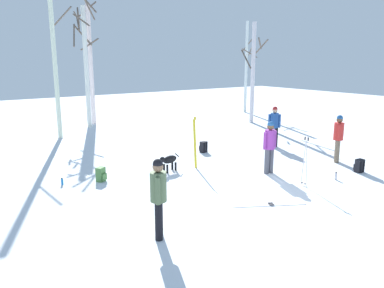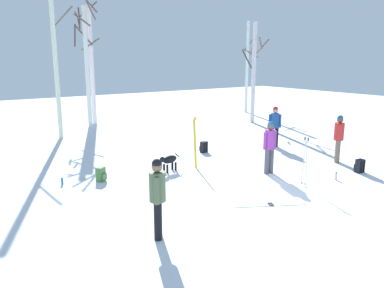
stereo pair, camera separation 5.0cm
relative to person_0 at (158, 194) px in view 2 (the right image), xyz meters
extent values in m
plane|color=white|center=(3.49, 0.69, -0.98)|extent=(60.00, 60.00, 0.00)
cylinder|color=black|center=(0.05, 0.08, -0.57)|extent=(0.16, 0.16, 0.82)
cylinder|color=black|center=(-0.05, -0.08, -0.57)|extent=(0.16, 0.16, 0.82)
cylinder|color=#566B47|center=(0.00, 0.00, 0.15)|extent=(0.34, 0.34, 0.62)
sphere|color=#997051|center=(0.00, 0.00, 0.57)|extent=(0.22, 0.22, 0.22)
sphere|color=black|center=(0.00, 0.00, 0.63)|extent=(0.21, 0.21, 0.21)
cylinder|color=#566B47|center=(0.11, 0.18, 0.13)|extent=(0.10, 0.10, 0.56)
cylinder|color=#566B47|center=(-0.11, -0.18, 0.13)|extent=(0.10, 0.10, 0.56)
cylinder|color=#4C4C56|center=(5.33, 1.94, -0.57)|extent=(0.16, 0.16, 0.82)
cylinder|color=#4C4C56|center=(5.16, 1.95, -0.57)|extent=(0.16, 0.16, 0.82)
cylinder|color=purple|center=(5.24, 1.95, 0.15)|extent=(0.34, 0.34, 0.62)
sphere|color=brown|center=(5.24, 1.95, 0.57)|extent=(0.22, 0.22, 0.22)
sphere|color=#265999|center=(5.24, 1.95, 0.63)|extent=(0.21, 0.21, 0.21)
cylinder|color=purple|center=(5.45, 1.94, 0.13)|extent=(0.10, 0.10, 0.56)
cylinder|color=purple|center=(5.04, 1.96, 0.13)|extent=(0.10, 0.10, 0.56)
cylinder|color=black|center=(8.14, 4.60, -0.57)|extent=(0.16, 0.16, 0.82)
cylinder|color=black|center=(8.28, 4.48, -0.57)|extent=(0.16, 0.16, 0.82)
cylinder|color=#1E478C|center=(8.21, 4.54, 0.15)|extent=(0.34, 0.34, 0.62)
sphere|color=tan|center=(8.21, 4.54, 0.57)|extent=(0.22, 0.22, 0.22)
sphere|color=#B22626|center=(8.21, 4.54, 0.63)|extent=(0.21, 0.21, 0.21)
cylinder|color=#1E478C|center=(8.05, 4.68, 0.13)|extent=(0.10, 0.10, 0.56)
cylinder|color=#1E478C|center=(8.37, 4.40, 0.13)|extent=(0.10, 0.10, 0.56)
cylinder|color=#72604C|center=(8.21, 1.47, -0.57)|extent=(0.16, 0.16, 0.82)
cylinder|color=#72604C|center=(8.35, 1.59, -0.57)|extent=(0.16, 0.16, 0.82)
cylinder|color=red|center=(8.28, 1.53, 0.15)|extent=(0.34, 0.34, 0.62)
sphere|color=brown|center=(8.28, 1.53, 0.57)|extent=(0.22, 0.22, 0.22)
sphere|color=#265999|center=(8.28, 1.53, 0.63)|extent=(0.21, 0.21, 0.21)
cylinder|color=red|center=(8.12, 1.39, 0.13)|extent=(0.10, 0.10, 0.56)
cylinder|color=red|center=(8.44, 1.66, 0.13)|extent=(0.10, 0.10, 0.56)
ellipsoid|color=black|center=(2.70, 3.97, -0.57)|extent=(0.64, 0.36, 0.26)
sphere|color=black|center=(2.38, 3.89, -0.51)|extent=(0.18, 0.18, 0.18)
ellipsoid|color=black|center=(2.32, 3.88, -0.53)|extent=(0.11, 0.08, 0.06)
cylinder|color=black|center=(3.04, 4.05, -0.49)|extent=(0.19, 0.08, 0.17)
cylinder|color=black|center=(2.53, 3.85, -0.84)|extent=(0.07, 0.07, 0.28)
cylinder|color=black|center=(2.49, 4.00, -0.84)|extent=(0.07, 0.07, 0.28)
cylinder|color=black|center=(2.91, 3.94, -0.84)|extent=(0.07, 0.07, 0.28)
cylinder|color=black|center=(2.87, 4.09, -0.84)|extent=(0.07, 0.07, 0.28)
cube|color=yellow|center=(3.65, 3.84, -0.15)|extent=(0.03, 0.20, 1.67)
cube|color=yellow|center=(3.65, 3.84, 0.73)|extent=(0.02, 0.06, 0.10)
cube|color=yellow|center=(3.65, 3.90, -0.15)|extent=(0.03, 0.20, 1.67)
cube|color=yellow|center=(3.65, 3.90, 0.73)|extent=(0.02, 0.06, 0.10)
cube|color=white|center=(3.20, -0.07, -0.97)|extent=(1.74, 0.98, 0.02)
cube|color=#333338|center=(3.25, -0.10, -0.95)|extent=(0.14, 0.11, 0.03)
cube|color=white|center=(3.25, 0.02, -0.97)|extent=(1.74, 0.98, 0.02)
cube|color=#333338|center=(3.30, -0.01, -0.95)|extent=(0.14, 0.11, 0.03)
cylinder|color=#B2B2BC|center=(5.19, 0.53, -0.30)|extent=(0.02, 0.10, 1.37)
cylinder|color=black|center=(5.19, 0.53, 0.44)|extent=(0.04, 0.04, 0.10)
cylinder|color=black|center=(5.19, 0.53, -0.91)|extent=(0.07, 0.07, 0.01)
cylinder|color=#B2B2BC|center=(5.19, 0.42, -0.30)|extent=(0.02, 0.10, 1.37)
cylinder|color=black|center=(5.19, 0.42, 0.44)|extent=(0.04, 0.04, 0.10)
cylinder|color=black|center=(5.19, 0.42, -0.91)|extent=(0.07, 0.07, 0.01)
cube|color=black|center=(7.79, 0.32, -0.76)|extent=(0.28, 0.22, 0.44)
cube|color=black|center=(7.80, 0.45, -0.83)|extent=(0.20, 0.08, 0.20)
cube|color=black|center=(7.85, 0.20, -0.76)|extent=(0.04, 0.03, 0.37)
cube|color=black|center=(7.70, 0.21, -0.76)|extent=(0.04, 0.03, 0.37)
cube|color=#4C7F3F|center=(0.43, 4.29, -0.76)|extent=(0.33, 0.31, 0.44)
cube|color=#4C7F3F|center=(0.50, 4.19, -0.83)|extent=(0.20, 0.16, 0.20)
cube|color=black|center=(0.30, 4.35, -0.76)|extent=(0.04, 0.04, 0.37)
cube|color=black|center=(0.42, 4.43, -0.76)|extent=(0.04, 0.04, 0.37)
cube|color=black|center=(5.18, 5.44, -0.76)|extent=(0.30, 0.25, 0.44)
cube|color=black|center=(5.16, 5.57, -0.83)|extent=(0.20, 0.10, 0.20)
cube|color=black|center=(5.28, 5.34, -0.76)|extent=(0.04, 0.03, 0.37)
cube|color=black|center=(5.14, 5.31, -0.76)|extent=(0.04, 0.03, 0.37)
cylinder|color=#1E72BF|center=(-0.65, 4.63, -0.88)|extent=(0.07, 0.07, 0.20)
cylinder|color=black|center=(-0.65, 4.63, -0.77)|extent=(0.04, 0.04, 0.02)
cylinder|color=silver|center=(6.46, 0.27, -0.87)|extent=(0.07, 0.07, 0.22)
cylinder|color=black|center=(6.46, 0.27, -0.75)|extent=(0.05, 0.05, 0.02)
cylinder|color=silver|center=(1.31, 11.54, 2.75)|extent=(0.20, 0.20, 7.47)
cylinder|color=brown|center=(1.85, 11.84, 4.50)|extent=(0.69, 1.14, 0.93)
cylinder|color=silver|center=(3.48, 13.58, 2.17)|extent=(0.23, 0.23, 6.31)
cylinder|color=brown|center=(3.01, 13.77, 3.84)|extent=(0.49, 1.03, 1.22)
cylinder|color=brown|center=(3.12, 13.61, 4.84)|extent=(0.16, 0.77, 0.44)
cylinder|color=brown|center=(3.86, 13.93, 3.41)|extent=(0.79, 0.86, 0.65)
cylinder|color=brown|center=(3.68, 13.23, 5.16)|extent=(0.79, 0.51, 1.11)
cylinder|color=brown|center=(3.26, 13.24, 4.57)|extent=(0.74, 0.53, 0.64)
cylinder|color=silver|center=(4.05, 14.43, 2.30)|extent=(0.24, 0.24, 6.57)
cylinder|color=brown|center=(4.20, 14.89, 5.31)|extent=(1.00, 0.41, 0.89)
cylinder|color=brown|center=(3.56, 14.58, 4.86)|extent=(0.40, 1.05, 1.08)
cylinder|color=brown|center=(3.58, 14.14, 3.90)|extent=(0.69, 1.03, 1.12)
cylinder|color=brown|center=(3.53, 14.56, 4.52)|extent=(0.37, 1.11, 0.78)
cylinder|color=brown|center=(3.88, 14.01, 5.57)|extent=(0.93, 0.43, 1.11)
cylinder|color=silver|center=(11.79, 9.67, 1.84)|extent=(0.23, 0.23, 5.64)
cylinder|color=brown|center=(11.97, 9.38, 3.50)|extent=(0.65, 0.46, 0.62)
cylinder|color=brown|center=(11.31, 9.75, 2.64)|extent=(0.25, 1.03, 1.06)
cylinder|color=brown|center=(12.32, 9.62, 3.31)|extent=(0.17, 1.13, 0.84)
cylinder|color=silver|center=(14.44, 13.11, 2.06)|extent=(0.19, 0.19, 6.07)
cylinder|color=brown|center=(14.82, 13.02, 3.37)|extent=(0.26, 0.82, 0.99)
cylinder|color=brown|center=(14.25, 12.61, 3.01)|extent=(1.06, 0.45, 0.62)
cylinder|color=brown|center=(14.81, 13.34, 3.65)|extent=(0.53, 0.82, 1.10)
camera|label=1|loc=(-3.65, -6.44, 2.71)|focal=35.70mm
camera|label=2|loc=(-3.61, -6.47, 2.71)|focal=35.70mm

